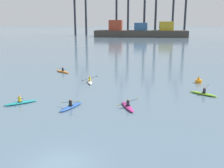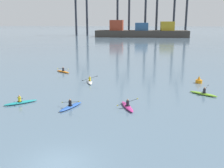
{
  "view_description": "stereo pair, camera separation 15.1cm",
  "coord_description": "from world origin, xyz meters",
  "px_view_note": "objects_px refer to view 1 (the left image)",
  "views": [
    {
      "loc": [
        4.58,
        -13.5,
        8.38
      ],
      "look_at": [
        1.23,
        18.43,
        0.6
      ],
      "focal_mm": 41.97,
      "sensor_mm": 36.0,
      "label": 1
    },
    {
      "loc": [
        4.73,
        -13.49,
        8.38
      ],
      "look_at": [
        1.23,
        18.43,
        0.6
      ],
      "focal_mm": 41.97,
      "sensor_mm": 36.0,
      "label": 2
    }
  ],
  "objects_px": {
    "kayak_magenta": "(128,106)",
    "gantry_crane_west_mid": "(122,1)",
    "container_barge": "(140,31)",
    "kayak_orange": "(63,71)",
    "channel_buoy": "(199,80)",
    "kayak_teal": "(21,102)",
    "kayak_white": "(90,81)",
    "gantry_crane_east_mid": "(150,0)",
    "kayak_lime": "(203,93)",
    "gantry_crane_east": "(180,2)",
    "kayak_blue": "(71,106)",
    "gantry_crane_west": "(80,5)"
  },
  "relations": [
    {
      "from": "kayak_teal",
      "to": "kayak_magenta",
      "type": "distance_m",
      "value": 11.07
    },
    {
      "from": "kayak_teal",
      "to": "kayak_white",
      "type": "xyz_separation_m",
      "value": [
        5.3,
        10.19,
        0.0
      ]
    },
    {
      "from": "gantry_crane_west",
      "to": "kayak_magenta",
      "type": "distance_m",
      "value": 133.93
    },
    {
      "from": "channel_buoy",
      "to": "kayak_magenta",
      "type": "distance_m",
      "value": 14.91
    },
    {
      "from": "kayak_blue",
      "to": "kayak_teal",
      "type": "distance_m",
      "value": 5.56
    },
    {
      "from": "gantry_crane_east_mid",
      "to": "gantry_crane_east",
      "type": "distance_m",
      "value": 16.65
    },
    {
      "from": "kayak_teal",
      "to": "kayak_magenta",
      "type": "relative_size",
      "value": 0.88
    },
    {
      "from": "gantry_crane_west_mid",
      "to": "gantry_crane_east",
      "type": "height_order",
      "value": "gantry_crane_west_mid"
    },
    {
      "from": "gantry_crane_east",
      "to": "kayak_orange",
      "type": "distance_m",
      "value": 119.44
    },
    {
      "from": "gantry_crane_east",
      "to": "kayak_teal",
      "type": "xyz_separation_m",
      "value": [
        -33.76,
        -129.95,
        -18.34
      ]
    },
    {
      "from": "kayak_blue",
      "to": "kayak_teal",
      "type": "bearing_deg",
      "value": 172.57
    },
    {
      "from": "channel_buoy",
      "to": "gantry_crane_west_mid",
      "type": "bearing_deg",
      "value": 98.93
    },
    {
      "from": "container_barge",
      "to": "kayak_magenta",
      "type": "bearing_deg",
      "value": -90.57
    },
    {
      "from": "gantry_crane_west_mid",
      "to": "gantry_crane_east",
      "type": "bearing_deg",
      "value": -0.22
    },
    {
      "from": "kayak_magenta",
      "to": "kayak_white",
      "type": "bearing_deg",
      "value": 119.22
    },
    {
      "from": "container_barge",
      "to": "kayak_white",
      "type": "distance_m",
      "value": 106.86
    },
    {
      "from": "gantry_crane_west",
      "to": "kayak_lime",
      "type": "relative_size",
      "value": 11.04
    },
    {
      "from": "gantry_crane_east_mid",
      "to": "kayak_magenta",
      "type": "bearing_deg",
      "value": -92.87
    },
    {
      "from": "gantry_crane_east_mid",
      "to": "kayak_lime",
      "type": "xyz_separation_m",
      "value": [
        2.16,
        -121.25,
        -19.02
      ]
    },
    {
      "from": "gantry_crane_east",
      "to": "kayak_white",
      "type": "xyz_separation_m",
      "value": [
        -28.46,
        -119.75,
        -18.34
      ]
    },
    {
      "from": "gantry_crane_east",
      "to": "kayak_white",
      "type": "bearing_deg",
      "value": -103.37
    },
    {
      "from": "kayak_magenta",
      "to": "gantry_crane_west_mid",
      "type": "bearing_deg",
      "value": 94.11
    },
    {
      "from": "gantry_crane_west",
      "to": "gantry_crane_east",
      "type": "height_order",
      "value": "gantry_crane_east"
    },
    {
      "from": "gantry_crane_west",
      "to": "channel_buoy",
      "type": "xyz_separation_m",
      "value": [
        42.81,
        -116.9,
        -16.55
      ]
    },
    {
      "from": "container_barge",
      "to": "kayak_teal",
      "type": "distance_m",
      "value": 117.46
    },
    {
      "from": "channel_buoy",
      "to": "kayak_white",
      "type": "bearing_deg",
      "value": -174.83
    },
    {
      "from": "container_barge",
      "to": "kayak_white",
      "type": "bearing_deg",
      "value": -93.72
    },
    {
      "from": "channel_buoy",
      "to": "kayak_teal",
      "type": "distance_m",
      "value": 23.39
    },
    {
      "from": "kayak_lime",
      "to": "gantry_crane_east_mid",
      "type": "bearing_deg",
      "value": 91.02
    },
    {
      "from": "kayak_blue",
      "to": "kayak_white",
      "type": "relative_size",
      "value": 0.98
    },
    {
      "from": "gantry_crane_west",
      "to": "kayak_teal",
      "type": "bearing_deg",
      "value": -80.07
    },
    {
      "from": "gantry_crane_east",
      "to": "gantry_crane_west_mid",
      "type": "bearing_deg",
      "value": 179.78
    },
    {
      "from": "kayak_teal",
      "to": "kayak_magenta",
      "type": "xyz_separation_m",
      "value": [
        11.07,
        -0.12,
        -0.0
      ]
    },
    {
      "from": "gantry_crane_east_mid",
      "to": "kayak_lime",
      "type": "bearing_deg",
      "value": -88.98
    },
    {
      "from": "gantry_crane_east",
      "to": "kayak_blue",
      "type": "height_order",
      "value": "gantry_crane_east"
    },
    {
      "from": "gantry_crane_east_mid",
      "to": "kayak_orange",
      "type": "height_order",
      "value": "gantry_crane_east_mid"
    },
    {
      "from": "kayak_magenta",
      "to": "gantry_crane_west",
      "type": "bearing_deg",
      "value": 104.62
    },
    {
      "from": "gantry_crane_east_mid",
      "to": "kayak_orange",
      "type": "distance_m",
      "value": 112.78
    },
    {
      "from": "gantry_crane_west_mid",
      "to": "kayak_orange",
      "type": "distance_m",
      "value": 114.68
    },
    {
      "from": "channel_buoy",
      "to": "gantry_crane_east",
      "type": "bearing_deg",
      "value": 83.53
    },
    {
      "from": "kayak_teal",
      "to": "channel_buoy",
      "type": "bearing_deg",
      "value": 29.6
    },
    {
      "from": "gantry_crane_west_mid",
      "to": "kayak_lime",
      "type": "relative_size",
      "value": 12.73
    },
    {
      "from": "kayak_white",
      "to": "gantry_crane_west_mid",
      "type": "bearing_deg",
      "value": 91.71
    },
    {
      "from": "container_barge",
      "to": "gantry_crane_east_mid",
      "type": "xyz_separation_m",
      "value": [
        5.21,
        9.93,
        16.33
      ]
    },
    {
      "from": "kayak_magenta",
      "to": "kayak_orange",
      "type": "relative_size",
      "value": 1.12
    },
    {
      "from": "kayak_magenta",
      "to": "kayak_orange",
      "type": "height_order",
      "value": "kayak_magenta"
    },
    {
      "from": "gantry_crane_west",
      "to": "kayak_blue",
      "type": "relative_size",
      "value": 9.85
    },
    {
      "from": "kayak_orange",
      "to": "channel_buoy",
      "type": "bearing_deg",
      "value": -14.67
    },
    {
      "from": "kayak_orange",
      "to": "kayak_magenta",
      "type": "bearing_deg",
      "value": -55.84
    },
    {
      "from": "gantry_crane_west_mid",
      "to": "kayak_lime",
      "type": "xyz_separation_m",
      "value": [
        17.88,
        -124.59,
        -19.18
      ]
    }
  ]
}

